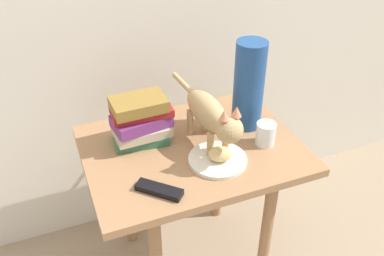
{
  "coord_description": "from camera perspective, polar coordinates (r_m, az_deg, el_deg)",
  "views": [
    {
      "loc": [
        -0.44,
        -1.11,
        1.51
      ],
      "look_at": [
        0.0,
        0.0,
        0.7
      ],
      "focal_mm": 39.04,
      "sensor_mm": 36.0,
      "label": 1
    }
  ],
  "objects": [
    {
      "name": "side_table",
      "position": [
        1.55,
        0.0,
        -5.36
      ],
      "size": [
        0.76,
        0.57,
        0.62
      ],
      "color": "#9E724C",
      "rests_on": "ground"
    },
    {
      "name": "tv_remote",
      "position": [
        1.3,
        -4.52,
        -8.42
      ],
      "size": [
        0.14,
        0.14,
        0.02
      ],
      "primitive_type": "cube",
      "rotation": [
        0.0,
        0.0,
        -0.76
      ],
      "color": "black",
      "rests_on": "side_table"
    },
    {
      "name": "cat",
      "position": [
        1.42,
        2.64,
        1.77
      ],
      "size": [
        0.11,
        0.48,
        0.23
      ],
      "color": "tan",
      "rests_on": "side_table"
    },
    {
      "name": "book_stack",
      "position": [
        1.48,
        -7.02,
        1.03
      ],
      "size": [
        0.22,
        0.15,
        0.18
      ],
      "color": "#336B4C",
      "rests_on": "side_table"
    },
    {
      "name": "bread_roll",
      "position": [
        1.39,
        3.84,
        -3.57
      ],
      "size": [
        0.09,
        0.08,
        0.05
      ],
      "primitive_type": "ellipsoid",
      "rotation": [
        0.0,
        0.0,
        2.86
      ],
      "color": "#E0BC7A",
      "rests_on": "plate"
    },
    {
      "name": "plate",
      "position": [
        1.42,
        3.52,
        -4.34
      ],
      "size": [
        0.2,
        0.2,
        0.01
      ],
      "primitive_type": "cylinder",
      "color": "silver",
      "rests_on": "side_table"
    },
    {
      "name": "candle_jar",
      "position": [
        1.51,
        10.01,
        -0.93
      ],
      "size": [
        0.07,
        0.07,
        0.08
      ],
      "color": "silver",
      "rests_on": "side_table"
    },
    {
      "name": "green_vase",
      "position": [
        1.53,
        7.76,
        5.76
      ],
      "size": [
        0.11,
        0.11,
        0.34
      ],
      "primitive_type": "cylinder",
      "color": "navy",
      "rests_on": "side_table"
    }
  ]
}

